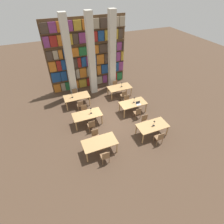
# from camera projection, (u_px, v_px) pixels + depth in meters

# --- Properties ---
(ground_plane) EXTENTS (40.00, 40.00, 0.00)m
(ground_plane) POSITION_uv_depth(u_px,v_px,m) (111.00, 118.00, 12.03)
(ground_plane) COLOR #4C3828
(bookshelf_bank) EXTENTS (6.35, 0.35, 5.50)m
(bookshelf_bank) POSITION_uv_depth(u_px,v_px,m) (88.00, 56.00, 13.85)
(bookshelf_bank) COLOR brown
(bookshelf_bank) RESTS_ON ground_plane
(pillar_left) EXTENTS (0.49, 0.49, 6.00)m
(pillar_left) POSITION_uv_depth(u_px,v_px,m) (69.00, 60.00, 12.38)
(pillar_left) COLOR beige
(pillar_left) RESTS_ON ground_plane
(pillar_center) EXTENTS (0.49, 0.49, 6.00)m
(pillar_center) POSITION_uv_depth(u_px,v_px,m) (91.00, 56.00, 12.87)
(pillar_center) COLOR beige
(pillar_center) RESTS_ON ground_plane
(pillar_right) EXTENTS (0.49, 0.49, 6.00)m
(pillar_right) POSITION_uv_depth(u_px,v_px,m) (112.00, 53.00, 13.36)
(pillar_right) COLOR beige
(pillar_right) RESTS_ON ground_plane
(reading_table_0) EXTENTS (1.85, 0.97, 0.77)m
(reading_table_0) POSITION_uv_depth(u_px,v_px,m) (100.00, 143.00, 9.35)
(reading_table_0) COLOR tan
(reading_table_0) RESTS_ON ground_plane
(chair_0) EXTENTS (0.42, 0.40, 0.88)m
(chair_0) POSITION_uv_depth(u_px,v_px,m) (105.00, 156.00, 8.93)
(chair_0) COLOR olive
(chair_0) RESTS_ON ground_plane
(chair_1) EXTENTS (0.42, 0.40, 0.88)m
(chair_1) POSITION_uv_depth(u_px,v_px,m) (96.00, 136.00, 10.04)
(chair_1) COLOR olive
(chair_1) RESTS_ON ground_plane
(reading_table_1) EXTENTS (1.85, 0.97, 0.77)m
(reading_table_1) POSITION_uv_depth(u_px,v_px,m) (152.00, 126.00, 10.37)
(reading_table_1) COLOR tan
(reading_table_1) RESTS_ON ground_plane
(chair_2) EXTENTS (0.42, 0.40, 0.88)m
(chair_2) POSITION_uv_depth(u_px,v_px,m) (159.00, 138.00, 9.94)
(chair_2) COLOR olive
(chair_2) RESTS_ON ground_plane
(chair_3) EXTENTS (0.42, 0.40, 0.88)m
(chair_3) POSITION_uv_depth(u_px,v_px,m) (145.00, 121.00, 11.06)
(chair_3) COLOR olive
(chair_3) RESTS_ON ground_plane
(desk_lamp_0) EXTENTS (0.14, 0.14, 0.39)m
(desk_lamp_0) POSITION_uv_depth(u_px,v_px,m) (154.00, 122.00, 10.14)
(desk_lamp_0) COLOR black
(desk_lamp_0) RESTS_ON reading_table_1
(reading_table_2) EXTENTS (1.85, 0.97, 0.77)m
(reading_table_2) POSITION_uv_depth(u_px,v_px,m) (87.00, 115.00, 11.18)
(reading_table_2) COLOR tan
(reading_table_2) RESTS_ON ground_plane
(chair_4) EXTENTS (0.42, 0.40, 0.88)m
(chair_4) POSITION_uv_depth(u_px,v_px,m) (91.00, 125.00, 10.76)
(chair_4) COLOR olive
(chair_4) RESTS_ON ground_plane
(chair_5) EXTENTS (0.42, 0.40, 0.88)m
(chair_5) POSITION_uv_depth(u_px,v_px,m) (85.00, 111.00, 11.87)
(chair_5) COLOR olive
(chair_5) RESTS_ON ground_plane
(desk_lamp_1) EXTENTS (0.14, 0.14, 0.45)m
(desk_lamp_1) POSITION_uv_depth(u_px,v_px,m) (91.00, 110.00, 11.02)
(desk_lamp_1) COLOR black
(desk_lamp_1) RESTS_ON reading_table_2
(reading_table_3) EXTENTS (1.85, 0.97, 0.77)m
(reading_table_3) POSITION_uv_depth(u_px,v_px,m) (133.00, 104.00, 12.16)
(reading_table_3) COLOR tan
(reading_table_3) RESTS_ON ground_plane
(chair_6) EXTENTS (0.42, 0.40, 0.88)m
(chair_6) POSITION_uv_depth(u_px,v_px,m) (137.00, 113.00, 11.72)
(chair_6) COLOR olive
(chair_6) RESTS_ON ground_plane
(chair_7) EXTENTS (0.42, 0.40, 0.88)m
(chair_7) POSITION_uv_depth(u_px,v_px,m) (127.00, 100.00, 12.83)
(chair_7) COLOR olive
(chair_7) RESTS_ON ground_plane
(desk_lamp_2) EXTENTS (0.14, 0.14, 0.44)m
(desk_lamp_2) POSITION_uv_depth(u_px,v_px,m) (134.00, 99.00, 11.96)
(desk_lamp_2) COLOR black
(desk_lamp_2) RESTS_ON reading_table_3
(laptop) EXTENTS (0.32, 0.22, 0.21)m
(laptop) POSITION_uv_depth(u_px,v_px,m) (138.00, 104.00, 11.95)
(laptop) COLOR silver
(laptop) RESTS_ON reading_table_3
(reading_table_4) EXTENTS (1.85, 0.97, 0.77)m
(reading_table_4) POSITION_uv_depth(u_px,v_px,m) (77.00, 97.00, 12.80)
(reading_table_4) COLOR tan
(reading_table_4) RESTS_ON ground_plane
(chair_8) EXTENTS (0.42, 0.40, 0.88)m
(chair_8) POSITION_uv_depth(u_px,v_px,m) (80.00, 105.00, 12.39)
(chair_8) COLOR olive
(chair_8) RESTS_ON ground_plane
(chair_9) EXTENTS (0.42, 0.40, 0.88)m
(chair_9) POSITION_uv_depth(u_px,v_px,m) (75.00, 94.00, 13.50)
(chair_9) COLOR olive
(chair_9) RESTS_ON ground_plane
(desk_lamp_3) EXTENTS (0.14, 0.14, 0.48)m
(desk_lamp_3) POSITION_uv_depth(u_px,v_px,m) (72.00, 94.00, 12.43)
(desk_lamp_3) COLOR black
(desk_lamp_3) RESTS_ON reading_table_4
(reading_table_5) EXTENTS (1.85, 0.97, 0.77)m
(reading_table_5) POSITION_uv_depth(u_px,v_px,m) (120.00, 88.00, 13.83)
(reading_table_5) COLOR tan
(reading_table_5) RESTS_ON ground_plane
(chair_10) EXTENTS (0.42, 0.40, 0.88)m
(chair_10) POSITION_uv_depth(u_px,v_px,m) (124.00, 95.00, 13.40)
(chair_10) COLOR olive
(chair_10) RESTS_ON ground_plane
(chair_11) EXTENTS (0.42, 0.40, 0.88)m
(chair_11) POSITION_uv_depth(u_px,v_px,m) (116.00, 86.00, 14.51)
(chair_11) COLOR olive
(chair_11) RESTS_ON ground_plane
(desk_lamp_4) EXTENTS (0.14, 0.14, 0.39)m
(desk_lamp_4) POSITION_uv_depth(u_px,v_px,m) (122.00, 84.00, 13.67)
(desk_lamp_4) COLOR black
(desk_lamp_4) RESTS_ON reading_table_5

